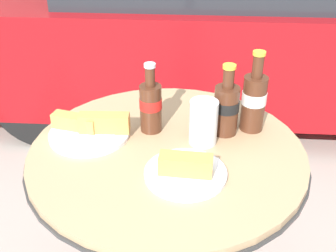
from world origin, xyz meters
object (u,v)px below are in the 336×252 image
Objects in this scene: cola_bottle_left at (254,100)px; cola_bottle_right at (151,105)px; lunch_plate_near at (186,170)px; cola_bottle_center at (226,107)px; drinking_glass at (203,124)px; bistro_table at (167,195)px; lunch_plate_far at (90,129)px; parked_car at (260,15)px.

cola_bottle_right is at bearing -174.45° from cola_bottle_left.
cola_bottle_left is at bearing 52.81° from lunch_plate_near.
cola_bottle_center is at bearing 63.92° from lunch_plate_near.
cola_bottle_center reaches higher than drinking_glass.
lunch_plate_near is at bearing -63.22° from cola_bottle_right.
cola_bottle_left reaches higher than bistro_table.
drinking_glass is 0.61× the size of lunch_plate_near.
bistro_table is 6.13× the size of drinking_glass.
cola_bottle_center is (0.22, 0.00, 0.00)m from cola_bottle_right.
lunch_plate_far is at bearing -166.32° from cola_bottle_right.
cola_bottle_right is 0.16m from drinking_glass.
lunch_plate_near is (0.11, -0.22, -0.06)m from cola_bottle_right.
drinking_glass is 0.03× the size of parked_car.
drinking_glass is (0.15, -0.06, -0.02)m from cola_bottle_right.
cola_bottle_right is (-0.05, 0.10, 0.25)m from bistro_table.
lunch_plate_far is at bearing -171.42° from cola_bottle_left.
lunch_plate_far is at bearing 148.13° from lunch_plate_near.
cola_bottle_right is at bearing 116.78° from lunch_plate_near.
bistro_table is 3.68× the size of cola_bottle_center.
bistro_table is 3.34× the size of lunch_plate_far.
parked_car is (0.26, 1.85, -0.29)m from cola_bottle_left.
bistro_table is at bearing 114.94° from lunch_plate_near.
cola_bottle_center is at bearing 0.30° from cola_bottle_right.
lunch_plate_far is at bearing 177.62° from drinking_glass.
cola_bottle_center is at bearing 6.32° from lunch_plate_far.
lunch_plate_near is at bearing -127.19° from cola_bottle_left.
lunch_plate_near is 0.05× the size of parked_car.
cola_bottle_center is 0.09m from drinking_glass.
cola_bottle_center is at bearing -160.89° from cola_bottle_left.
cola_bottle_center is 0.91× the size of lunch_plate_far.
lunch_plate_far is (-0.39, -0.04, -0.06)m from cola_bottle_center.
lunch_plate_far is at bearing 166.05° from bistro_table.
parked_car is at bearing 78.24° from drinking_glass.
lunch_plate_near is (-0.11, -0.22, -0.07)m from cola_bottle_center.
lunch_plate_far is (-0.17, -0.04, -0.06)m from cola_bottle_right.
parked_car reaches higher than drinking_glass.
bistro_table is at bearing -156.46° from drinking_glass.
drinking_glass is at bearing -149.65° from cola_bottle_left.
bistro_table is at bearing -148.52° from cola_bottle_center.
bistro_table is at bearing -61.07° from cola_bottle_right.
lunch_plate_far is (-0.32, 0.01, -0.04)m from drinking_glass.
cola_bottle_center reaches higher than lunch_plate_far.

